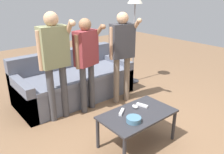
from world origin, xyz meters
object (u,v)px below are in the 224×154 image
floor_lamp (135,7)px  player_right (122,48)px  couch (74,82)px  snack_bowl (134,120)px  game_remote_wand_near (142,105)px  player_left (54,55)px  game_remote_wand_far (122,112)px  player_center (86,55)px  game_remote_nunchuk (135,106)px  coffee_table (137,117)px

floor_lamp → player_right: size_ratio=1.19×
couch → snack_bowl: 1.88m
player_right → game_remote_wand_near: bearing=-117.0°
player_left → game_remote_wand_far: (0.33, -1.09, -0.56)m
snack_bowl → player_center: player_center is taller
game_remote_nunchuk → floor_lamp: size_ratio=0.05×
game_remote_wand_near → snack_bowl: bearing=-150.6°
game_remote_nunchuk → player_center: (-0.05, 1.04, 0.48)m
couch → player_center: size_ratio=1.38×
snack_bowl → player_left: size_ratio=0.11×
coffee_table → game_remote_wand_near: game_remote_wand_near is taller
player_right → game_remote_wand_near: size_ratio=9.76×
game_remote_wand_near → player_right: bearing=63.0°
player_left → game_remote_nunchuk: bearing=-63.7°
coffee_table → player_right: (0.67, 1.05, 0.60)m
game_remote_nunchuk → game_remote_wand_near: (0.11, -0.02, -0.01)m
game_remote_nunchuk → game_remote_wand_far: 0.22m
snack_bowl → player_left: bearing=102.7°
game_remote_nunchuk → player_left: (-0.55, 1.11, 0.56)m
coffee_table → game_remote_wand_far: (-0.15, 0.13, 0.07)m
couch → player_right: (0.57, -0.69, 0.69)m
couch → game_remote_nunchuk: 1.63m
game_remote_wand_far → coffee_table: bearing=-41.6°
coffee_table → game_remote_nunchuk: bearing=59.0°
couch → game_remote_wand_near: size_ratio=12.96×
floor_lamp → player_center: 1.66m
coffee_table → player_center: (0.02, 1.16, 0.56)m
player_center → player_right: player_right is taller
snack_bowl → player_right: player_right is taller
player_left → game_remote_wand_far: player_left is taller
player_center → game_remote_wand_far: (-0.17, -1.03, -0.49)m
couch → snack_bowl: size_ratio=11.89×
couch → coffee_table: (-0.10, -1.74, 0.09)m
game_remote_nunchuk → game_remote_wand_far: size_ratio=0.58×
couch → game_remote_wand_far: 1.63m
coffee_table → snack_bowl: size_ratio=5.44×
couch → game_remote_nunchuk: bearing=-91.0°
player_center → game_remote_wand_far: bearing=-99.6°
game_remote_wand_near → game_remote_wand_far: 0.33m
game_remote_wand_near → game_remote_nunchuk: bearing=167.8°
coffee_table → game_remote_wand_near: bearing=27.2°
coffee_table → player_right: 1.38m
game_remote_wand_far → player_left: bearing=106.7°
player_left → game_remote_wand_near: 1.42m
game_remote_nunchuk → coffee_table: bearing=-121.0°
coffee_table → game_remote_wand_far: 0.21m
floor_lamp → game_remote_wand_near: bearing=-130.9°
couch → floor_lamp: bearing=-5.6°
floor_lamp → coffee_table: bearing=-132.9°
floor_lamp → game_remote_wand_near: (-1.31, -1.51, -1.13)m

